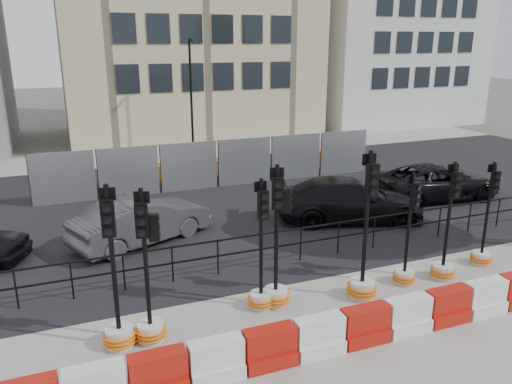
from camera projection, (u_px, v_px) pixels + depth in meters
name	position (u px, v px, depth m)	size (l,w,h in m)	color
ground	(321.00, 279.00, 12.92)	(120.00, 120.00, 0.00)	#51514C
sidewalk_near	(391.00, 341.00, 10.24)	(40.00, 6.00, 0.02)	gray
road	(233.00, 201.00, 19.15)	(40.00, 14.00, 0.03)	black
sidewalk_far	(180.00, 153.00, 27.16)	(40.00, 4.00, 0.02)	gray
building_white	(387.00, 10.00, 36.06)	(12.00, 9.06, 16.00)	silver
kerb_railing	(301.00, 238.00, 13.79)	(18.00, 0.04, 1.00)	black
heras_fencing	(224.00, 166.00, 21.71)	(14.33, 1.72, 2.00)	#95989E
lamp_post_far	(191.00, 95.00, 25.48)	(0.12, 0.56, 6.00)	black
barrier_row	(386.00, 321.00, 10.32)	(14.65, 0.50, 0.80)	#B71A0E
traffic_signal_a	(118.00, 315.00, 9.90)	(0.67, 0.67, 3.42)	silver
traffic_signal_b	(149.00, 307.00, 10.07)	(0.65, 0.65, 3.28)	silver
traffic_signal_c	(261.00, 283.00, 11.36)	(0.61, 0.61, 3.11)	silver
traffic_signal_d	(276.00, 274.00, 11.44)	(0.67, 0.67, 3.38)	silver
traffic_signal_e	(363.00, 269.00, 11.79)	(0.71, 0.71, 3.62)	silver
traffic_signal_f	(406.00, 258.00, 12.50)	(0.58, 0.58, 2.92)	silver
traffic_signal_g	(444.00, 256.00, 12.78)	(0.62, 0.62, 3.12)	silver
traffic_signal_h	(483.00, 244.00, 13.61)	(0.57, 0.57, 2.91)	silver
car_b	(142.00, 220.00, 15.08)	(4.54, 3.09, 1.42)	#434347
car_c	(349.00, 200.00, 16.93)	(5.41, 3.44, 1.46)	black
car_d	(437.00, 182.00, 19.31)	(5.05, 2.75, 1.34)	black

